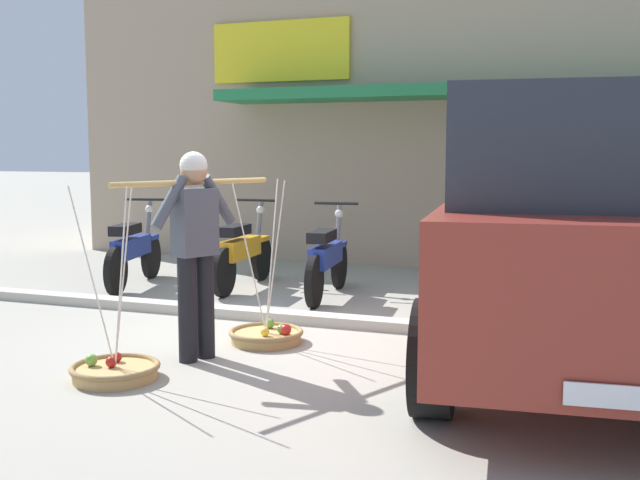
% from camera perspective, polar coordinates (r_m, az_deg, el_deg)
% --- Properties ---
extents(ground_plane, '(90.00, 90.00, 0.00)m').
position_cam_1_polar(ground_plane, '(6.95, -3.68, -7.44)').
color(ground_plane, '#9E998C').
extents(sidewalk_curb, '(20.00, 0.24, 0.10)m').
position_cam_1_polar(sidewalk_curb, '(7.57, -1.54, -5.87)').
color(sidewalk_curb, '#BAB4A5').
rests_on(sidewalk_curb, ground).
extents(fruit_vendor, '(0.65, 1.41, 1.70)m').
position_cam_1_polar(fruit_vendor, '(6.17, -9.40, -0.09)').
color(fruit_vendor, black).
rests_on(fruit_vendor, ground).
extents(fruit_basket_left_side, '(0.67, 0.67, 1.45)m').
position_cam_1_polar(fruit_basket_left_side, '(6.80, -4.05, -7.11)').
color(fruit_basket_left_side, tan).
rests_on(fruit_basket_left_side, ground).
extents(fruit_basket_right_side, '(0.67, 0.67, 1.45)m').
position_cam_1_polar(fruit_basket_right_side, '(5.94, -15.20, -9.41)').
color(fruit_basket_right_side, tan).
rests_on(fruit_basket_right_side, ground).
extents(motorcycle_nearest_shop, '(0.62, 1.79, 1.09)m').
position_cam_1_polar(motorcycle_nearest_shop, '(9.77, -13.90, -0.80)').
color(motorcycle_nearest_shop, black).
rests_on(motorcycle_nearest_shop, ground).
extents(motorcycle_second_in_row, '(0.54, 1.82, 1.09)m').
position_cam_1_polar(motorcycle_second_in_row, '(9.41, -5.86, -0.93)').
color(motorcycle_second_in_row, black).
rests_on(motorcycle_second_in_row, ground).
extents(motorcycle_third_in_row, '(0.54, 1.82, 1.09)m').
position_cam_1_polar(motorcycle_third_in_row, '(8.76, 0.53, -1.46)').
color(motorcycle_third_in_row, black).
rests_on(motorcycle_third_in_row, ground).
extents(parked_truck, '(2.52, 4.87, 2.10)m').
position_cam_1_polar(parked_truck, '(6.12, 18.81, 0.10)').
color(parked_truck, maroon).
rests_on(parked_truck, ground).
extents(storefront_building, '(13.00, 6.00, 4.20)m').
position_cam_1_polar(storefront_building, '(13.42, 13.13, 8.27)').
color(storefront_building, tan).
rests_on(storefront_building, ground).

